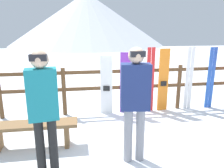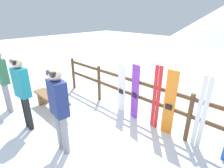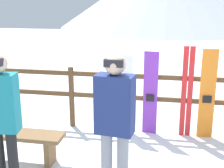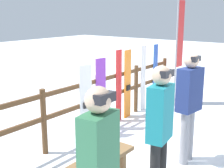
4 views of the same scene
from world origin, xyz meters
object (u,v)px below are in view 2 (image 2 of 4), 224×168
at_px(snowboard_white, 122,89).
at_px(person_plaid_green, 2,76).
at_px(ski_pair_white, 201,114).
at_px(snowboard_purple, 135,93).
at_px(bench, 51,100).
at_px(ski_pair_red, 156,98).
at_px(person_teal, 22,89).
at_px(snowboard_orange, 169,104).
at_px(person_navy, 59,106).

bearing_deg(snowboard_white, person_plaid_green, -136.17).
bearing_deg(ski_pair_white, person_plaid_green, -153.11).
bearing_deg(snowboard_purple, snowboard_white, -179.99).
relative_size(bench, ski_pair_red, 0.97).
relative_size(snowboard_purple, ski_pair_white, 0.93).
distance_m(person_teal, ski_pair_red, 3.17).
xyz_separation_m(person_plaid_green, snowboard_white, (2.39, 2.29, -0.37)).
relative_size(person_plaid_green, snowboard_orange, 1.15).
bearing_deg(snowboard_white, snowboard_orange, 0.01).
distance_m(person_plaid_green, ski_pair_red, 4.19).
relative_size(bench, snowboard_white, 1.09).
xyz_separation_m(person_navy, ski_pair_white, (1.96, 2.04, -0.25)).
height_order(bench, snowboard_orange, snowboard_orange).
distance_m(person_navy, ski_pair_white, 2.84).
distance_m(ski_pair_red, ski_pair_white, 1.04).
distance_m(person_navy, ski_pair_red, 2.26).
bearing_deg(snowboard_white, person_navy, -84.82).
bearing_deg(snowboard_purple, snowboard_orange, 0.00).
height_order(snowboard_orange, ski_pair_white, ski_pair_white).
xyz_separation_m(person_navy, snowboard_white, (-0.19, 2.04, -0.35)).
xyz_separation_m(bench, snowboard_white, (1.49, 1.41, 0.36)).
bearing_deg(person_teal, ski_pair_white, 34.29).
bearing_deg(snowboard_orange, ski_pair_white, 0.28).
distance_m(snowboard_orange, ski_pair_white, 0.69).
distance_m(person_teal, snowboard_purple, 2.76).
bearing_deg(snowboard_purple, bench, -144.29).
relative_size(person_navy, snowboard_purple, 1.20).
xyz_separation_m(person_teal, ski_pair_white, (3.27, 2.23, -0.27)).
height_order(person_teal, person_navy, same).
distance_m(bench, person_navy, 1.93).
bearing_deg(snowboard_white, ski_pair_red, 0.18).
bearing_deg(ski_pair_white, snowboard_white, -179.91).
xyz_separation_m(snowboard_purple, ski_pair_white, (1.67, 0.00, 0.06)).
distance_m(person_plaid_green, person_navy, 2.59).
bearing_deg(person_teal, bench, 113.96).
xyz_separation_m(bench, ski_pair_red, (2.60, 1.41, 0.46)).
bearing_deg(person_teal, snowboard_purple, 54.32).
bearing_deg(person_plaid_green, person_teal, 3.08).
bearing_deg(bench, snowboard_orange, 25.61).
xyz_separation_m(bench, person_teal, (0.36, -0.82, 0.73)).
xyz_separation_m(person_teal, ski_pair_red, (2.23, 2.23, -0.27)).
bearing_deg(ski_pair_red, person_teal, -135.05).
relative_size(person_navy, snowboard_white, 1.26).
distance_m(person_teal, snowboard_white, 2.52).
xyz_separation_m(snowboard_purple, snowboard_orange, (0.98, 0.00, 0.04)).
height_order(person_teal, ski_pair_white, person_teal).
xyz_separation_m(snowboard_purple, ski_pair_red, (0.63, 0.00, 0.06)).
relative_size(bench, ski_pair_white, 0.97).
xyz_separation_m(person_teal, snowboard_white, (1.13, 2.23, -0.37)).
xyz_separation_m(snowboard_white, snowboard_orange, (1.45, 0.00, 0.07)).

